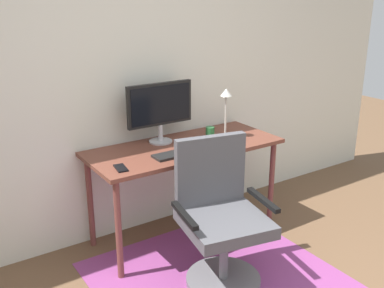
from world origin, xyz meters
TOP-DOWN VIEW (x-y plane):
  - wall_back at (0.00, 2.20)m, footprint 6.00×0.10m
  - area_rug at (0.29, 1.23)m, footprint 1.53×1.36m
  - desk at (0.43, 1.82)m, footprint 1.49×0.62m
  - monitor at (0.32, 1.99)m, footprint 0.54×0.18m
  - keyboard at (0.31, 1.67)m, footprint 0.43×0.13m
  - computer_mouse at (0.63, 1.72)m, footprint 0.06×0.10m
  - coffee_cup at (0.70, 1.87)m, footprint 0.07×0.07m
  - cell_phone at (-0.17, 1.65)m, footprint 0.09×0.15m
  - desk_lamp at (0.81, 1.81)m, footprint 0.11×0.11m
  - office_chair at (0.30, 1.19)m, footprint 0.65×0.60m

SIDE VIEW (x-z plane):
  - area_rug at x=0.29m, z-range 0.00..0.01m
  - office_chair at x=0.30m, z-range -0.06..0.91m
  - desk at x=0.43m, z-range 0.30..1.05m
  - cell_phone at x=-0.17m, z-range 0.75..0.76m
  - keyboard at x=0.31m, z-range 0.75..0.77m
  - computer_mouse at x=0.63m, z-range 0.75..0.79m
  - coffee_cup at x=0.70m, z-range 0.75..0.84m
  - desk_lamp at x=0.81m, z-range 0.82..1.21m
  - monitor at x=0.32m, z-range 0.80..1.27m
  - wall_back at x=0.00m, z-range 0.00..2.60m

